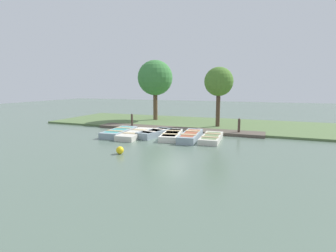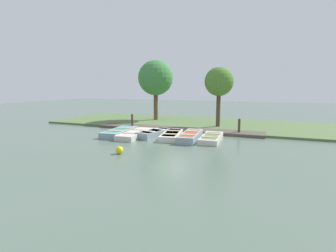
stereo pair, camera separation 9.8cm
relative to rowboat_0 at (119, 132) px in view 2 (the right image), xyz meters
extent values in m
plane|color=#566B5B|center=(-1.60, 3.05, -0.20)|extent=(80.00, 80.00, 0.00)
cube|color=#567042|center=(-6.60, 3.05, -0.13)|extent=(8.00, 24.00, 0.15)
cube|color=#51473D|center=(-2.99, 3.05, -0.11)|extent=(1.57, 12.48, 0.19)
cube|color=#8C9EA8|center=(0.00, 0.00, -0.01)|extent=(3.39, 1.46, 0.39)
cube|color=teal|center=(0.00, 0.00, 0.17)|extent=(2.78, 1.15, 0.03)
cube|color=tan|center=(0.63, 0.05, 0.20)|extent=(0.41, 1.14, 0.03)
cube|color=tan|center=(-0.63, -0.05, 0.20)|extent=(0.41, 1.14, 0.03)
cube|color=beige|center=(0.05, 1.26, -0.04)|extent=(3.65, 1.33, 0.32)
cube|color=teal|center=(0.05, 1.26, 0.11)|extent=(2.99, 1.05, 0.03)
cube|color=tan|center=(0.73, 1.30, 0.13)|extent=(0.41, 1.09, 0.03)
cube|color=tan|center=(-0.63, 1.23, 0.13)|extent=(0.41, 1.09, 0.03)
cube|color=#8C9EA8|center=(-0.41, 2.43, 0.00)|extent=(2.88, 1.59, 0.41)
cube|color=#4C709E|center=(-0.41, 2.43, 0.19)|extent=(2.36, 1.26, 0.03)
cube|color=beige|center=(0.10, 2.31, 0.22)|extent=(0.47, 0.95, 0.03)
cube|color=beige|center=(-0.91, 2.55, 0.22)|extent=(0.47, 0.95, 0.03)
cube|color=silver|center=(-0.39, 3.65, -0.03)|extent=(3.38, 1.61, 0.35)
cube|color=teal|center=(-0.39, 3.65, 0.13)|extent=(2.76, 1.28, 0.03)
cube|color=tan|center=(0.21, 3.76, 0.16)|extent=(0.49, 1.02, 0.03)
cube|color=tan|center=(-1.00, 3.54, 0.16)|extent=(0.49, 1.02, 0.03)
cube|color=#8C9EA8|center=(-0.32, 4.93, 0.00)|extent=(3.46, 1.28, 0.42)
cube|color=#994C33|center=(-0.32, 4.93, 0.19)|extent=(2.84, 1.01, 0.03)
cube|color=tan|center=(0.33, 4.98, 0.22)|extent=(0.41, 0.96, 0.03)
cube|color=tan|center=(-0.96, 4.88, 0.22)|extent=(0.41, 0.96, 0.03)
cube|color=beige|center=(-0.48, 6.20, -0.05)|extent=(3.19, 1.28, 0.31)
cube|color=#6B7F51|center=(-0.48, 6.20, 0.09)|extent=(2.61, 1.01, 0.02)
cube|color=tan|center=(0.11, 6.24, 0.12)|extent=(0.37, 1.03, 0.03)
cube|color=tan|center=(-1.08, 6.17, 0.12)|extent=(0.37, 1.03, 0.03)
cylinder|color=#47382D|center=(-2.95, -0.64, 0.31)|extent=(0.17, 0.17, 1.03)
sphere|color=#47382D|center=(-2.95, -0.64, 0.86)|extent=(0.15, 0.15, 0.15)
cylinder|color=#47382D|center=(-2.95, 7.57, 0.31)|extent=(0.17, 0.17, 1.03)
sphere|color=#47382D|center=(-2.95, 7.57, 0.86)|extent=(0.15, 0.15, 0.15)
sphere|color=yellow|center=(4.31, 2.66, -0.02)|extent=(0.38, 0.38, 0.38)
cylinder|color=brown|center=(-7.29, -0.52, 1.37)|extent=(0.40, 0.40, 3.15)
sphere|color=#3D7F3D|center=(-7.29, -0.52, 3.84)|extent=(3.22, 3.22, 3.22)
cylinder|color=#4C3828|center=(-5.26, 5.70, 1.31)|extent=(0.32, 0.32, 3.03)
sphere|color=#4C7A2D|center=(-5.26, 5.70, 3.43)|extent=(2.23, 2.23, 2.23)
camera|label=1|loc=(15.16, 9.36, 3.13)|focal=28.00mm
camera|label=2|loc=(15.13, 9.45, 3.13)|focal=28.00mm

